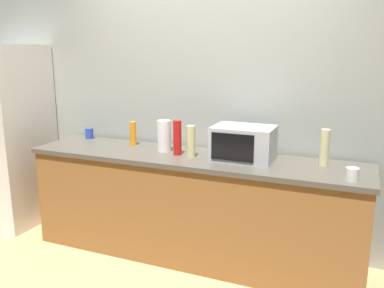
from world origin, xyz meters
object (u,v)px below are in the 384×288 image
paper_towel_roll (164,136)px  mug_blue (89,133)px  microwave (243,143)px  bottle_hand_soap (325,148)px  bottle_dish_soap (133,133)px  bottle_hot_sauce (177,138)px  refrigerator (6,136)px  mug_white (352,174)px  bottle_vinegar (191,141)px

paper_towel_roll → mug_blue: (-0.92, 0.18, -0.08)m
microwave → bottle_hand_soap: bottle_hand_soap is taller
bottle_dish_soap → bottle_hot_sauce: (0.52, -0.17, 0.04)m
microwave → mug_blue: 1.63m
bottle_dish_soap → mug_blue: (-0.55, 0.08, -0.06)m
refrigerator → bottle_hand_soap: size_ratio=6.46×
microwave → bottle_dish_soap: (-1.07, 0.10, -0.03)m
bottle_hand_soap → mug_white: bearing=-55.5°
microwave → mug_blue: microwave is taller
mug_white → microwave: bearing=164.0°
bottle_dish_soap → mug_blue: bottle_dish_soap is taller
bottle_dish_soap → bottle_hot_sauce: bottle_hot_sauce is taller
bottle_vinegar → mug_white: (1.24, -0.15, -0.09)m
paper_towel_roll → mug_white: (1.52, -0.24, -0.09)m
refrigerator → paper_towel_roll: bearing=1.6°
refrigerator → paper_towel_roll: 1.78m
microwave → mug_blue: bearing=173.5°
paper_towel_roll → bottle_dish_soap: 0.38m
microwave → paper_towel_roll: same height
microwave → mug_white: microwave is taller
mug_white → paper_towel_roll: bearing=171.1°
bottle_hot_sauce → bottle_dish_soap: bearing=162.3°
microwave → bottle_hot_sauce: 0.55m
bottle_hot_sauce → mug_blue: 1.10m
bottle_hot_sauce → microwave: bearing=6.6°
bottle_vinegar → bottle_hot_sauce: size_ratio=0.90×
paper_towel_roll → bottle_hot_sauce: size_ratio=0.93×
bottle_dish_soap → bottle_hot_sauce: 0.55m
bottle_dish_soap → bottle_vinegar: size_ratio=0.83×
bottle_vinegar → mug_blue: bottle_vinegar is taller
bottle_hot_sauce → mug_white: bottle_hot_sauce is taller
refrigerator → bottle_hand_soap: refrigerator is taller
microwave → bottle_vinegar: microwave is taller
bottle_dish_soap → mug_white: bearing=-10.2°
bottle_dish_soap → mug_blue: size_ratio=2.13×
refrigerator → bottle_hot_sauce: 1.93m
bottle_hot_sauce → bottle_hand_soap: size_ratio=1.04×
bottle_hand_soap → mug_white: 0.38m
bottle_vinegar → bottle_hand_soap: bearing=8.7°
bottle_vinegar → bottle_hand_soap: size_ratio=0.94×
mug_blue → microwave: bearing=-6.5°
bottle_vinegar → mug_white: bearing=-6.9°
microwave → bottle_dish_soap: size_ratio=2.21×
mug_blue → mug_white: bearing=-9.8°
microwave → bottle_hot_sauce: size_ratio=1.65×
mug_white → refrigerator: bearing=176.7°
bottle_vinegar → mug_blue: (-1.20, 0.27, -0.08)m
refrigerator → microwave: (2.47, 0.05, 0.13)m
refrigerator → mug_blue: bearing=15.3°
mug_blue → mug_white: (2.44, -0.42, -0.01)m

